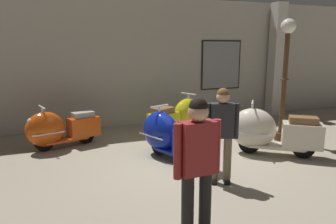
% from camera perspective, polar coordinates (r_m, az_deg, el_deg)
% --- Properties ---
extents(ground_plane, '(60.00, 60.00, 0.00)m').
position_cam_1_polar(ground_plane, '(5.87, 3.83, -9.66)').
color(ground_plane, gray).
extents(showroom_back_wall, '(18.00, 0.63, 3.45)m').
position_cam_1_polar(showroom_back_wall, '(8.83, -4.54, 8.99)').
color(showroom_back_wall, '#ADA89E').
rests_on(showroom_back_wall, ground).
extents(scooter_0, '(1.61, 0.85, 0.95)m').
position_cam_1_polar(scooter_0, '(7.09, -19.33, -2.88)').
color(scooter_0, black).
rests_on(scooter_0, ground).
extents(scooter_1, '(1.08, 1.72, 1.02)m').
position_cam_1_polar(scooter_1, '(6.07, 0.36, -4.29)').
color(scooter_1, black).
rests_on(scooter_1, ground).
extents(scooter_2, '(1.70, 1.17, 1.02)m').
position_cam_1_polar(scooter_2, '(7.68, 2.28, -0.90)').
color(scooter_2, black).
rests_on(scooter_2, ground).
extents(scooter_3, '(1.69, 1.45, 1.07)m').
position_cam_1_polar(scooter_3, '(6.61, 17.53, -3.31)').
color(scooter_3, black).
rests_on(scooter_3, ground).
extents(lamppost, '(0.33, 0.33, 2.74)m').
position_cam_1_polar(lamppost, '(7.59, 20.43, 7.38)').
color(lamppost, '#472D19').
rests_on(lamppost, ground).
extents(visitor_0, '(0.48, 0.34, 1.53)m').
position_cam_1_polar(visitor_0, '(4.96, 9.71, -3.09)').
color(visitor_0, black).
rests_on(visitor_0, ground).
extents(visitor_1, '(0.55, 0.27, 1.63)m').
position_cam_1_polar(visitor_1, '(3.41, 5.30, -8.85)').
color(visitor_1, black).
rests_on(visitor_1, ground).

